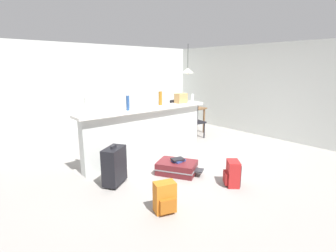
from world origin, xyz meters
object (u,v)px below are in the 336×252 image
at_px(backpack_orange, 165,198).
at_px(book_stack, 178,160).
at_px(dining_chair_near_partition, 194,118).
at_px(suitcase_upright_black, 114,165).
at_px(bottle_white, 86,106).
at_px(pendant_lamp, 188,70).
at_px(grocery_bag, 181,98).
at_px(bottle_blue, 128,103).
at_px(bottle_amber, 160,98).
at_px(suitcase_flat_maroon, 177,167).
at_px(bottle_clear, 192,98).
at_px(dining_table, 184,111).
at_px(backpack_red, 232,174).
at_px(dining_chair_far_side, 171,113).

height_order(backpack_orange, book_stack, backpack_orange).
height_order(dining_chair_near_partition, suitcase_upright_black, dining_chair_near_partition).
bearing_deg(book_stack, bottle_white, 138.74).
bearing_deg(pendant_lamp, dining_chair_near_partition, -110.15).
relative_size(grocery_bag, backpack_orange, 0.62).
bearing_deg(bottle_blue, suitcase_upright_black, -137.67).
xyz_separation_m(bottle_amber, suitcase_upright_black, (-1.57, -0.74, -0.90)).
relative_size(grocery_bag, suitcase_flat_maroon, 0.29).
bearing_deg(backpack_orange, suitcase_flat_maroon, 40.34).
height_order(bottle_clear, dining_chair_near_partition, bottle_clear).
xyz_separation_m(pendant_lamp, suitcase_upright_black, (-3.29, -1.66, -1.46)).
relative_size(bottle_clear, backpack_orange, 0.48).
bearing_deg(dining_chair_near_partition, bottle_white, -171.36).
bearing_deg(bottle_amber, backpack_orange, -127.61).
distance_m(grocery_bag, pendant_lamp, 1.62).
xyz_separation_m(bottle_clear, grocery_bag, (-0.25, 0.11, 0.01)).
bearing_deg(backpack_orange, dining_table, 42.67).
distance_m(bottle_clear, suitcase_upright_black, 2.60).
relative_size(backpack_orange, book_stack, 1.58).
distance_m(grocery_bag, backpack_red, 2.31).
distance_m(bottle_white, pendant_lamp, 3.56).
xyz_separation_m(bottle_white, suitcase_upright_black, (0.10, -0.72, -0.90)).
bearing_deg(pendant_lamp, bottle_amber, -151.97).
relative_size(dining_chair_near_partition, dining_chair_far_side, 1.00).
bearing_deg(bottle_clear, dining_chair_near_partition, 39.94).
bearing_deg(bottle_blue, book_stack, -65.50).
bearing_deg(suitcase_flat_maroon, dining_chair_near_partition, 36.98).
distance_m(bottle_white, dining_chair_near_partition, 3.33).
height_order(suitcase_flat_maroon, suitcase_upright_black, suitcase_upright_black).
height_order(bottle_blue, backpack_red, bottle_blue).
bearing_deg(backpack_orange, suitcase_upright_black, 94.77).
xyz_separation_m(bottle_blue, backpack_red, (0.76, -1.89, -1.02)).
relative_size(dining_table, dining_chair_near_partition, 1.18).
bearing_deg(dining_chair_far_side, bottle_clear, -116.55).
height_order(grocery_bag, suitcase_upright_black, grocery_bag).
distance_m(bottle_clear, pendant_lamp, 1.53).
distance_m(suitcase_upright_black, book_stack, 1.16).
height_order(bottle_clear, backpack_red, bottle_clear).
relative_size(bottle_amber, bottle_clear, 1.47).
bearing_deg(dining_table, dining_chair_near_partition, -98.82).
distance_m(dining_table, suitcase_upright_black, 3.63).
bearing_deg(bottle_clear, grocery_bag, 157.21).
xyz_separation_m(bottle_clear, dining_chair_far_side, (0.84, 1.68, -0.67)).
relative_size(pendant_lamp, backpack_orange, 1.97).
distance_m(dining_table, dining_chair_far_side, 0.58).
distance_m(bottle_clear, backpack_red, 2.31).
relative_size(bottle_blue, backpack_red, 0.67).
relative_size(bottle_white, bottle_blue, 1.05).
bearing_deg(suitcase_flat_maroon, book_stack, -9.61).
bearing_deg(grocery_bag, suitcase_flat_maroon, -135.61).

